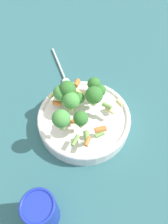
{
  "coord_description": "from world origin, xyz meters",
  "views": [
    {
      "loc": [
        0.3,
        -0.14,
        0.52
      ],
      "look_at": [
        0.0,
        0.0,
        0.06
      ],
      "focal_mm": 35.0,
      "sensor_mm": 36.0,
      "label": 1
    }
  ],
  "objects": [
    {
      "name": "pasta_salad",
      "position": [
        -0.02,
        -0.01,
        0.09
      ],
      "size": [
        0.2,
        0.19,
        0.1
      ],
      "color": "#8CB766",
      "rests_on": "bowl"
    },
    {
      "name": "ground_plane",
      "position": [
        0.0,
        0.0,
        0.0
      ],
      "size": [
        3.0,
        3.0,
        0.0
      ],
      "primitive_type": "plane",
      "color": "#2D6066"
    },
    {
      "name": "cup",
      "position": [
        0.18,
        -0.18,
        0.05
      ],
      "size": [
        0.07,
        0.07,
        0.1
      ],
      "color": "#192DAD",
      "rests_on": "ground_plane"
    },
    {
      "name": "spoon",
      "position": [
        -0.21,
        0.02,
        0.01
      ],
      "size": [
        0.19,
        0.03,
        0.01
      ],
      "rotation": [
        0.0,
        0.0,
        12.47
      ],
      "color": "silver",
      "rests_on": "ground_plane"
    },
    {
      "name": "bowl",
      "position": [
        0.0,
        0.0,
        0.02
      ],
      "size": [
        0.25,
        0.25,
        0.04
      ],
      "color": "white",
      "rests_on": "ground_plane"
    }
  ]
}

